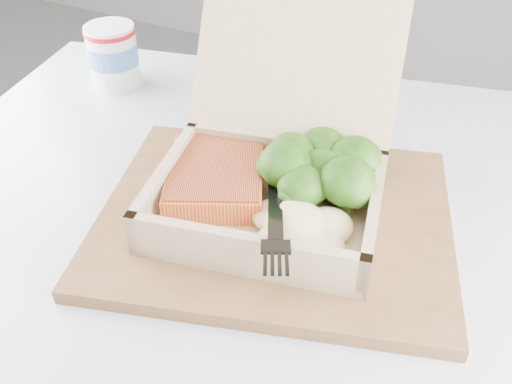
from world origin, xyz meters
The scene contains 9 objects.
cafe_table centered at (0.47, 0.17, 0.53)m, with size 0.91×0.91×0.71m.
serving_tray centered at (0.50, 0.20, 0.72)m, with size 0.34×0.27×0.01m, color brown.
takeout_container centered at (0.48, 0.24, 0.77)m, with size 0.26×0.29×0.18m.
salmon_fillet centered at (0.43, 0.20, 0.75)m, with size 0.09×0.12×0.03m, color orange.
broccoli_pile centered at (0.53, 0.24, 0.76)m, with size 0.12×0.12×0.04m, color #3A6E18, non-canonical shape.
mashed_potatoes centered at (0.53, 0.17, 0.75)m, with size 0.09×0.08×0.03m, color beige.
plastic_fork centered at (0.50, 0.19, 0.77)m, with size 0.09×0.16×0.03m.
paper_cup centered at (0.17, 0.37, 0.76)m, with size 0.07×0.07×0.08m.
receipt centered at (0.45, 0.39, 0.71)m, with size 0.07×0.12×0.00m, color white.
Camera 1 is at (0.68, -0.18, 1.09)m, focal length 40.00 mm.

